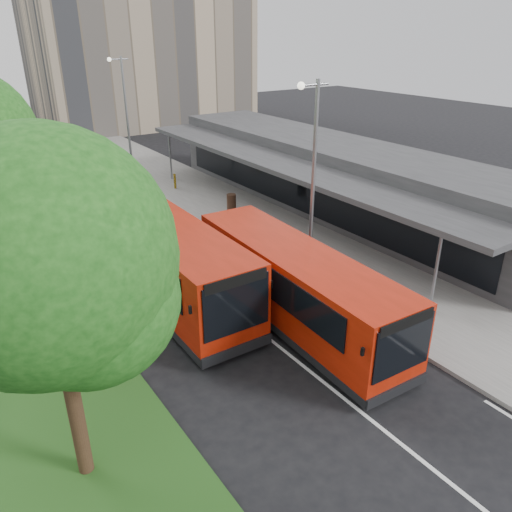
{
  "coord_description": "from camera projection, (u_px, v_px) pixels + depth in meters",
  "views": [
    {
      "loc": [
        -8.62,
        -12.62,
        9.84
      ],
      "look_at": [
        1.69,
        2.38,
        1.5
      ],
      "focal_mm": 35.0,
      "sensor_mm": 36.0,
      "label": 1
    }
  ],
  "objects": [
    {
      "name": "pavement",
      "position": [
        167.0,
        176.0,
        36.04
      ],
      "size": [
        5.0,
        80.0,
        0.15
      ],
      "primitive_type": "cube",
      "color": "slate",
      "rests_on": "ground"
    },
    {
      "name": "ground",
      "position": [
        255.0,
        327.0,
        17.99
      ],
      "size": [
        120.0,
        120.0,
        0.0
      ],
      "primitive_type": "plane",
      "color": "black",
      "rests_on": "ground"
    },
    {
      "name": "office_block",
      "position": [
        140.0,
        37.0,
        52.93
      ],
      "size": [
        22.0,
        12.0,
        18.0
      ],
      "primitive_type": "cube",
      "color": "tan",
      "rests_on": "ground"
    },
    {
      "name": "tree_near",
      "position": [
        47.0,
        272.0,
        9.92
      ],
      "size": [
        5.22,
        5.22,
        8.38
      ],
      "color": "#321E14",
      "rests_on": "ground"
    },
    {
      "name": "bus_main",
      "position": [
        295.0,
        287.0,
        17.71
      ],
      "size": [
        3.05,
        10.22,
        2.86
      ],
      "rotation": [
        0.0,
        0.0,
        -0.05
      ],
      "color": "#B11C09",
      "rests_on": "ground"
    },
    {
      "name": "car_far",
      "position": [
        5.0,
        129.0,
        50.37
      ],
      "size": [
        1.75,
        3.38,
        1.06
      ],
      "primitive_type": "imported",
      "rotation": [
        0.0,
        0.0,
        0.2
      ],
      "color": "navy",
      "rests_on": "ground"
    },
    {
      "name": "car_near",
      "position": [
        46.0,
        134.0,
        47.36
      ],
      "size": [
        2.84,
        4.21,
        1.33
      ],
      "primitive_type": "imported",
      "rotation": [
        0.0,
        0.0,
        -0.36
      ],
      "color": "#62180E",
      "rests_on": "ground"
    },
    {
      "name": "bus_second",
      "position": [
        164.0,
        257.0,
        19.66
      ],
      "size": [
        3.02,
        11.11,
        3.13
      ],
      "rotation": [
        0.0,
        0.0,
        -0.02
      ],
      "color": "#B11C09",
      "rests_on": "ground"
    },
    {
      "name": "litter_bin",
      "position": [
        231.0,
        202.0,
        28.88
      ],
      "size": [
        0.61,
        0.61,
        0.98
      ],
      "primitive_type": "cylinder",
      "rotation": [
        0.0,
        0.0,
        0.12
      ],
      "color": "#331F15",
      "rests_on": "pavement"
    },
    {
      "name": "station_building",
      "position": [
        332.0,
        177.0,
        28.73
      ],
      "size": [
        7.7,
        26.0,
        4.0
      ],
      "color": "#2E2E30",
      "rests_on": "ground"
    },
    {
      "name": "lane_centre_line",
      "position": [
        111.0,
        212.0,
        29.23
      ],
      "size": [
        0.12,
        70.0,
        0.01
      ],
      "primitive_type": "cube",
      "color": "silver",
      "rests_on": "ground"
    },
    {
      "name": "lamp_post_far",
      "position": [
        125.0,
        109.0,
        34.63
      ],
      "size": [
        1.44,
        0.28,
        8.0
      ],
      "color": "gray",
      "rests_on": "pavement"
    },
    {
      "name": "lamp_post_near",
      "position": [
        312.0,
        171.0,
        19.65
      ],
      "size": [
        1.44,
        0.28,
        8.0
      ],
      "color": "gray",
      "rests_on": "pavement"
    },
    {
      "name": "kerb_dashes",
      "position": [
        137.0,
        187.0,
        33.93
      ],
      "size": [
        0.12,
        56.0,
        0.01
      ],
      "color": "silver",
      "rests_on": "ground"
    },
    {
      "name": "bollard",
      "position": [
        175.0,
        181.0,
        32.91
      ],
      "size": [
        0.2,
        0.2,
        0.98
      ],
      "primitive_type": "cylinder",
      "rotation": [
        0.0,
        0.0,
        -0.39
      ],
      "color": "#DAA40B",
      "rests_on": "pavement"
    }
  ]
}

